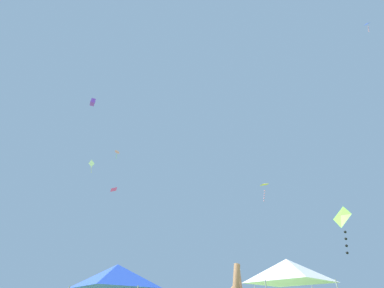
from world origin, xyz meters
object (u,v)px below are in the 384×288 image
at_px(canopy_tent_white, 288,271).
at_px(kite_white_diamond, 92,164).
at_px(kite_pink_delta, 117,152).
at_px(kite_yellow_diamond, 264,185).
at_px(kite_magenta_diamond, 114,189).
at_px(kite_purple_box, 93,102).
at_px(kite_blue_diamond, 367,24).
at_px(kite_lime_diamond, 342,219).
at_px(canopy_tent_blue, 116,276).

distance_m(canopy_tent_white, kite_white_diamond, 25.52).
relative_size(kite_pink_delta, kite_white_diamond, 1.00).
bearing_deg(kite_yellow_diamond, canopy_tent_white, -102.07).
relative_size(kite_magenta_diamond, kite_purple_box, 0.62).
bearing_deg(kite_purple_box, kite_blue_diamond, -15.66).
bearing_deg(kite_white_diamond, kite_blue_diamond, -17.83).
bearing_deg(kite_magenta_diamond, kite_purple_box, -169.01).
bearing_deg(kite_pink_delta, kite_blue_diamond, -27.98).
distance_m(kite_pink_delta, kite_purple_box, 8.55).
bearing_deg(kite_yellow_diamond, kite_blue_diamond, -49.67).
xyz_separation_m(kite_lime_diamond, kite_white_diamond, (-23.07, 9.20, 10.11)).
relative_size(kite_blue_diamond, kite_white_diamond, 1.04).
xyz_separation_m(canopy_tent_white, kite_pink_delta, (-17.91, 18.26, 19.40)).
distance_m(canopy_tent_blue, kite_blue_diamond, 33.22).
distance_m(kite_yellow_diamond, kite_white_diamond, 21.43).
bearing_deg(kite_purple_box, kite_yellow_diamond, 7.96).
distance_m(canopy_tent_blue, kite_magenta_diamond, 19.28).
bearing_deg(canopy_tent_blue, kite_lime_diamond, 21.93).
distance_m(kite_blue_diamond, kite_purple_box, 34.86).
height_order(canopy_tent_blue, kite_lime_diamond, kite_lime_diamond).
bearing_deg(kite_pink_delta, kite_purple_box, -104.67).
bearing_deg(kite_magenta_diamond, kite_yellow_diamond, 7.10).
distance_m(kite_lime_diamond, kite_blue_diamond, 22.40).
bearing_deg(kite_white_diamond, canopy_tent_white, -32.81).
relative_size(canopy_tent_blue, kite_magenta_diamond, 3.41).
bearing_deg(kite_lime_diamond, kite_magenta_diamond, 154.72).
distance_m(canopy_tent_white, kite_lime_diamond, 6.51).
height_order(kite_pink_delta, kite_lime_diamond, kite_pink_delta).
bearing_deg(kite_yellow_diamond, kite_pink_delta, 168.66).
xyz_separation_m(canopy_tent_white, kite_lime_diamond, (4.90, 2.52, 3.46)).
height_order(canopy_tent_blue, kite_yellow_diamond, kite_yellow_diamond).
distance_m(kite_lime_diamond, kite_yellow_diamond, 14.05).
height_order(kite_blue_diamond, kite_white_diamond, kite_blue_diamond).
distance_m(kite_magenta_diamond, kite_purple_box, 14.02).
height_order(kite_pink_delta, kite_yellow_diamond, kite_pink_delta).
xyz_separation_m(canopy_tent_blue, kite_pink_delta, (-9.65, 21.05, 19.92)).
xyz_separation_m(canopy_tent_white, kite_purple_box, (-19.85, 10.87, 23.23)).
bearing_deg(kite_lime_diamond, kite_white_diamond, 158.26).
bearing_deg(canopy_tent_blue, canopy_tent_white, 18.62).
distance_m(canopy_tent_blue, kite_lime_diamond, 14.74).
bearing_deg(kite_white_diamond, kite_purple_box, -153.43).
bearing_deg(kite_lime_diamond, canopy_tent_white, -152.84).
bearing_deg(canopy_tent_white, kite_purple_box, 151.28).
height_order(kite_yellow_diamond, kite_white_diamond, kite_white_diamond).
xyz_separation_m(kite_pink_delta, kite_blue_diamond, (31.62, -16.80, 4.63)).
xyz_separation_m(kite_white_diamond, kite_purple_box, (-1.68, -0.84, 9.66)).
bearing_deg(kite_magenta_diamond, kite_lime_diamond, -25.28).
relative_size(kite_pink_delta, kite_blue_diamond, 0.96).
relative_size(canopy_tent_white, kite_magenta_diamond, 4.07).
distance_m(canopy_tent_white, kite_blue_diamond, 27.71).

